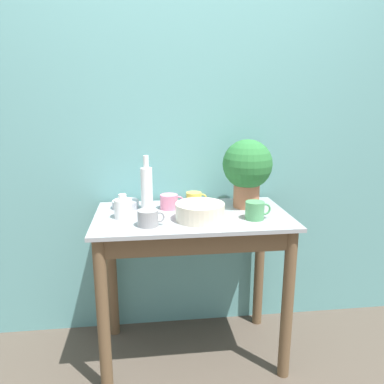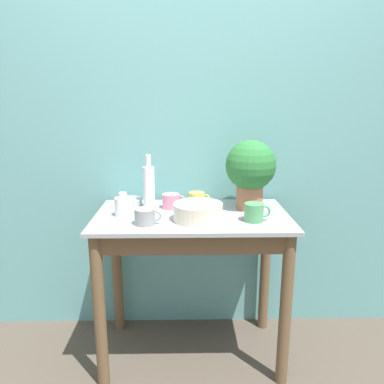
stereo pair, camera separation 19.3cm
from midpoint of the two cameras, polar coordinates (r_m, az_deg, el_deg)
wall_back at (r=2.23m, az=-3.59°, el=8.29°), size 6.00×0.05×2.40m
counter_table at (r=2.02m, az=-2.71°, el=-9.18°), size 1.01×0.58×0.83m
potted_plant at (r=2.05m, az=5.78°, el=3.65°), size 0.27×0.27×0.38m
bowl_wash_large at (r=1.86m, az=-1.74°, el=-3.05°), size 0.25×0.25×0.09m
bottle_tall at (r=2.03m, az=-9.64°, el=0.61°), size 0.06×0.06×0.30m
bottle_short at (r=1.94m, az=-13.30°, el=-2.45°), size 0.09×0.09×0.12m
mug_green at (r=1.88m, az=6.73°, el=-2.84°), size 0.13×0.10×0.09m
mug_grey at (r=1.80m, az=-9.74°, el=-3.97°), size 0.13×0.10×0.08m
mug_yellow at (r=2.10m, az=-2.29°, el=-1.14°), size 0.12×0.09×0.08m
mug_pink at (r=2.06m, az=-6.16°, el=-1.52°), size 0.13×0.10×0.08m
bowl_small_steel at (r=2.12m, az=-12.68°, el=-1.86°), size 0.15×0.15×0.04m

